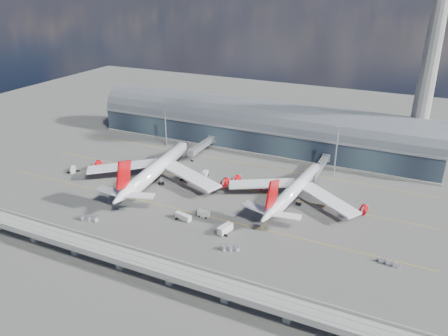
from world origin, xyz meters
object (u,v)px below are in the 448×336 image
at_px(cargo_train_0, 89,218).
at_px(airliner_right, 294,190).
at_px(cargo_train_1, 230,248).
at_px(airliner_left, 155,170).
at_px(service_truck_2, 183,217).
at_px(service_truck_3, 225,229).
at_px(cargo_train_2, 388,262).
at_px(floodlight_mast_left, 165,124).
at_px(control_tower, 429,69).
at_px(service_truck_5, 186,177).
at_px(service_truck_4, 205,174).
at_px(service_truck_0, 73,170).
at_px(floodlight_mast_right, 336,150).
at_px(service_truck_1, 204,214).

bearing_deg(cargo_train_0, airliner_right, -40.16).
bearing_deg(cargo_train_1, airliner_left, 78.08).
xyz_separation_m(service_truck_2, service_truck_3, (20.12, -1.81, 0.28)).
height_order(airliner_left, cargo_train_2, airliner_left).
bearing_deg(airliner_left, floodlight_mast_left, 109.49).
xyz_separation_m(control_tower, service_truck_5, (-100.20, -65.52, -50.20)).
xyz_separation_m(service_truck_5, cargo_train_2, (98.96, -30.66, -0.62)).
height_order(control_tower, service_truck_4, control_tower).
xyz_separation_m(airliner_right, service_truck_2, (-36.84, -35.35, -4.09)).
bearing_deg(cargo_train_1, control_tower, -4.56).
xyz_separation_m(airliner_right, service_truck_3, (-16.72, -37.17, -3.81)).
height_order(airliner_right, service_truck_3, airliner_right).
bearing_deg(service_truck_4, service_truck_0, -166.88).
relative_size(airliner_left, cargo_train_1, 10.79).
bearing_deg(service_truck_2, service_truck_5, 39.84).
bearing_deg(control_tower, cargo_train_0, -135.00).
bearing_deg(floodlight_mast_right, cargo_train_1, -103.60).
distance_m(airliner_left, service_truck_0, 46.39).
bearing_deg(floodlight_mast_left, cargo_train_2, -27.01).
xyz_separation_m(service_truck_1, service_truck_5, (-24.88, 28.63, -0.04)).
xyz_separation_m(service_truck_3, cargo_train_0, (-55.24, -15.36, -0.73)).
bearing_deg(floodlight_mast_right, service_truck_4, -153.42).
bearing_deg(service_truck_4, airliner_right, -16.37).
distance_m(cargo_train_0, cargo_train_2, 117.74).
bearing_deg(floodlight_mast_left, floodlight_mast_right, 0.00).
xyz_separation_m(service_truck_1, service_truck_3, (13.46, -7.61, 0.22)).
height_order(floodlight_mast_left, service_truck_5, floodlight_mast_left).
bearing_deg(service_truck_2, service_truck_3, -83.20).
relative_size(service_truck_1, cargo_train_0, 0.60).
bearing_deg(cargo_train_0, airliner_left, 7.47).
xyz_separation_m(airliner_right, service_truck_1, (-30.18, -29.56, -4.03)).
relative_size(control_tower, cargo_train_1, 14.39).
xyz_separation_m(airliner_right, service_truck_5, (-55.06, -0.93, -4.07)).
relative_size(control_tower, service_truck_1, 20.21).
height_order(service_truck_0, cargo_train_0, service_truck_0).
xyz_separation_m(control_tower, airliner_right, (-45.14, -64.59, -46.13)).
height_order(airliner_right, service_truck_4, airliner_right).
height_order(control_tower, floodlight_mast_right, control_tower).
relative_size(floodlight_mast_right, service_truck_4, 5.22).
relative_size(floodlight_mast_right, cargo_train_0, 3.02).
xyz_separation_m(control_tower, service_truck_0, (-157.69, -82.06, -50.28)).
height_order(control_tower, service_truck_5, control_tower).
xyz_separation_m(floodlight_mast_right, service_truck_0, (-122.69, -54.06, -12.28)).
bearing_deg(service_truck_0, cargo_train_1, -54.75).
bearing_deg(airliner_left, floodlight_mast_right, 23.75).
bearing_deg(control_tower, cargo_train_1, -116.31).
xyz_separation_m(control_tower, floodlight_mast_left, (-135.00, -28.00, -38.00)).
relative_size(service_truck_0, cargo_train_1, 0.87).
distance_m(airliner_right, cargo_train_0, 89.21).
relative_size(floodlight_mast_left, cargo_train_1, 3.59).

